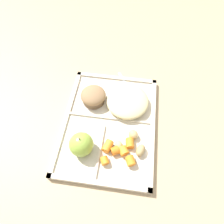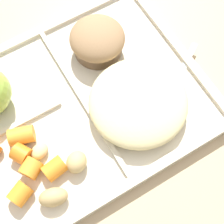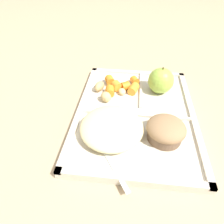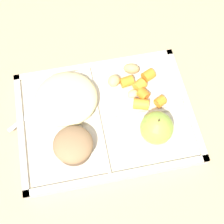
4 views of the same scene
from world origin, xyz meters
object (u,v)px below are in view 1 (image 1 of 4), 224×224
(plastic_fork, at_px, (130,90))
(green_apple, at_px, (81,144))
(bran_muffin, at_px, (93,96))
(lunch_tray, at_px, (109,124))

(plastic_fork, bearing_deg, green_apple, 153.42)
(green_apple, xyz_separation_m, bran_muffin, (0.18, 0.00, -0.01))
(bran_muffin, relative_size, plastic_fork, 0.58)
(green_apple, xyz_separation_m, plastic_fork, (0.24, -0.12, -0.03))
(lunch_tray, distance_m, bran_muffin, 0.11)
(green_apple, bearing_deg, bran_muffin, 0.00)
(lunch_tray, bearing_deg, plastic_fork, -21.27)
(plastic_fork, bearing_deg, bran_muffin, 116.82)
(bran_muffin, distance_m, plastic_fork, 0.14)
(lunch_tray, height_order, plastic_fork, lunch_tray)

